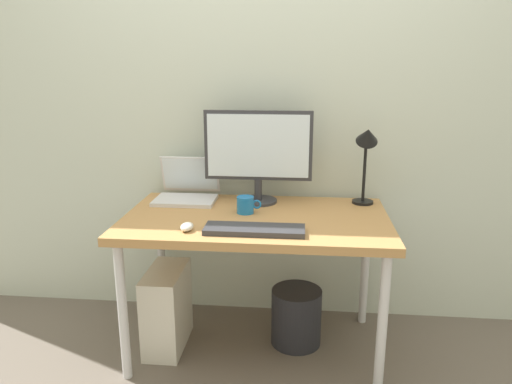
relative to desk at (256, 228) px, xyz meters
name	(u,v)px	position (x,y,z in m)	size (l,w,h in m)	color
ground_plane	(256,346)	(0.00, 0.00, -0.65)	(6.00, 6.00, 0.00)	#665B51
back_wall	(264,88)	(0.00, 0.43, 0.65)	(4.40, 0.04, 2.60)	silver
desk	(256,228)	(0.00, 0.00, 0.00)	(1.28, 0.74, 0.72)	#B7844C
monitor	(258,151)	(-0.01, 0.24, 0.34)	(0.56, 0.20, 0.48)	#333338
laptop	(187,189)	(-0.40, 0.26, 0.12)	(0.32, 0.29, 0.22)	silver
desk_lamp	(367,147)	(0.54, 0.24, 0.37)	(0.11, 0.16, 0.43)	black
keyboard	(255,230)	(0.02, -0.23, 0.08)	(0.44, 0.14, 0.02)	#333338
mouse	(187,227)	(-0.28, -0.24, 0.08)	(0.06, 0.09, 0.03)	silver
coffee_mug	(246,205)	(-0.06, 0.04, 0.11)	(0.12, 0.08, 0.08)	#1E72BF
computer_tower	(167,308)	(-0.46, -0.03, -0.44)	(0.18, 0.36, 0.42)	silver
wastebasket	(296,317)	(0.21, 0.06, -0.50)	(0.26, 0.26, 0.30)	#232328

